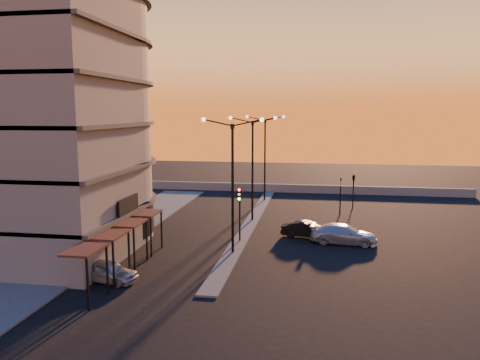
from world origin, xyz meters
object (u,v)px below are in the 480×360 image
at_px(car_wagon, 344,234).
at_px(car_sedan, 306,229).
at_px(streetlamp_mid, 253,160).
at_px(car_hatchback, 106,271).
at_px(traffic_light_main, 239,205).

bearing_deg(car_wagon, car_sedan, 71.30).
relative_size(streetlamp_mid, car_hatchback, 2.49).
bearing_deg(streetlamp_mid, car_sedan, -44.03).
bearing_deg(streetlamp_mid, traffic_light_main, -90.00).
bearing_deg(traffic_light_main, streetlamp_mid, 90.00).
xyz_separation_m(traffic_light_main, car_wagon, (7.81, 1.05, -2.16)).
bearing_deg(car_hatchback, traffic_light_main, -23.02).
bearing_deg(car_sedan, traffic_light_main, 123.21).
relative_size(streetlamp_mid, car_wagon, 1.90).
distance_m(car_hatchback, car_sedan, 16.33).
xyz_separation_m(traffic_light_main, car_hatchback, (-6.35, -9.45, -2.24)).
distance_m(traffic_light_main, car_sedan, 5.94).
distance_m(traffic_light_main, car_wagon, 8.17).
height_order(traffic_light_main, car_wagon, traffic_light_main).
bearing_deg(car_sedan, car_hatchback, 144.52).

